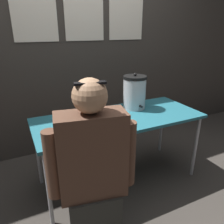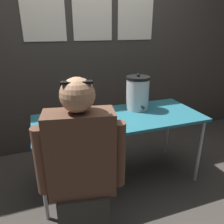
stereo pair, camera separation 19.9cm
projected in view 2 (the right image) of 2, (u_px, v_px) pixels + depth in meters
ground_plane at (119, 179)px, 2.29m from camera, size 12.00×12.00×0.00m
back_wall at (92, 40)px, 2.63m from camera, size 6.00×0.11×2.69m
folding_table at (120, 121)px, 2.06m from camera, size 1.57×0.66×0.70m
donut_box at (96, 122)px, 1.89m from camera, size 0.35×0.26×0.05m
coffee_urn at (138, 93)px, 2.19m from camera, size 0.24×0.27×0.36m
cell_phone at (53, 136)px, 1.68m from camera, size 0.14×0.16×0.01m
person_seated at (82, 174)px, 1.44m from camera, size 0.57×0.29×1.23m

